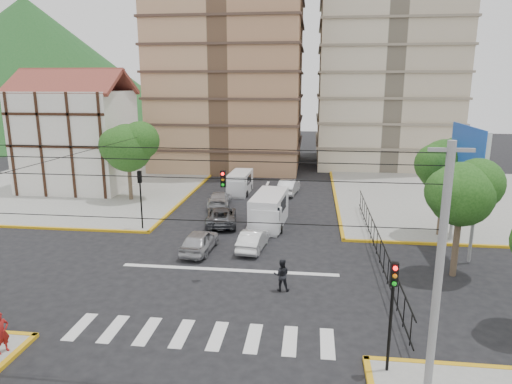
% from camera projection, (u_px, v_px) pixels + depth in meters
% --- Properties ---
extents(ground, '(160.00, 160.00, 0.00)m').
position_uv_depth(ground, '(225.00, 278.00, 25.97)').
color(ground, black).
rests_on(ground, ground).
extents(sidewalk_nw, '(26.00, 26.00, 0.15)m').
position_uv_depth(sidewalk_nw, '(73.00, 188.00, 47.61)').
color(sidewalk_nw, gray).
rests_on(sidewalk_nw, ground).
extents(sidewalk_ne, '(26.00, 26.00, 0.15)m').
position_uv_depth(sidewalk_ne, '(474.00, 200.00, 42.87)').
color(sidewalk_ne, gray).
rests_on(sidewalk_ne, ground).
extents(crosswalk_stripes, '(12.00, 2.40, 0.01)m').
position_uv_depth(crosswalk_stripes, '(200.00, 335.00, 20.18)').
color(crosswalk_stripes, silver).
rests_on(crosswalk_stripes, ground).
extents(stop_line, '(13.00, 0.40, 0.01)m').
position_uv_depth(stop_line, '(229.00, 270.00, 27.13)').
color(stop_line, silver).
rests_on(stop_line, ground).
extents(tudor_building, '(10.80, 8.05, 12.23)m').
position_uv_depth(tudor_building, '(77.00, 139.00, 46.27)').
color(tudor_building, silver).
rests_on(tudor_building, ground).
extents(distant_hill, '(70.00, 70.00, 28.00)m').
position_uv_depth(distant_hill, '(31.00, 66.00, 96.69)').
color(distant_hill, '#1A501E').
rests_on(distant_hill, ground).
extents(park_fence, '(0.10, 22.50, 1.66)m').
position_uv_depth(park_fence, '(376.00, 256.00, 29.24)').
color(park_fence, black).
rests_on(park_fence, ground).
extents(billboard, '(0.36, 6.20, 8.10)m').
position_uv_depth(billboard, '(468.00, 162.00, 28.63)').
color(billboard, slate).
rests_on(billboard, ground).
extents(tree_park_a, '(4.41, 3.60, 6.83)m').
position_uv_depth(tree_park_a, '(463.00, 191.00, 25.18)').
color(tree_park_a, '#473828').
rests_on(tree_park_a, ground).
extents(tree_park_c, '(4.65, 3.80, 7.25)m').
position_uv_depth(tree_park_c, '(447.00, 164.00, 31.74)').
color(tree_park_c, '#473828').
rests_on(tree_park_c, ground).
extents(tree_tudor, '(5.39, 4.40, 7.43)m').
position_uv_depth(tree_tudor, '(129.00, 146.00, 41.59)').
color(tree_tudor, '#473828').
rests_on(tree_tudor, ground).
extents(traffic_light_se, '(0.28, 0.22, 4.40)m').
position_uv_depth(traffic_light_se, '(392.00, 299.00, 16.79)').
color(traffic_light_se, black).
rests_on(traffic_light_se, ground).
extents(traffic_light_nw, '(0.28, 0.22, 4.40)m').
position_uv_depth(traffic_light_nw, '(140.00, 190.00, 33.68)').
color(traffic_light_nw, black).
rests_on(traffic_light_nw, ground).
extents(traffic_light_hanging, '(18.00, 9.12, 0.92)m').
position_uv_depth(traffic_light_hanging, '(215.00, 185.00, 22.61)').
color(traffic_light_hanging, black).
rests_on(traffic_light_hanging, ground).
extents(utility_pole_se, '(1.40, 0.28, 9.00)m').
position_uv_depth(utility_pole_se, '(439.00, 272.00, 15.10)').
color(utility_pole_se, slate).
rests_on(utility_pole_se, ground).
extents(van_right_lane, '(2.70, 5.77, 2.52)m').
position_uv_depth(van_right_lane, '(269.00, 211.00, 34.98)').
color(van_right_lane, silver).
rests_on(van_right_lane, ground).
extents(van_left_lane, '(2.06, 4.79, 2.12)m').
position_uv_depth(van_left_lane, '(240.00, 184.00, 45.32)').
color(van_left_lane, silver).
rests_on(van_left_lane, ground).
extents(car_silver_front_left, '(2.02, 4.41, 1.47)m').
position_uv_depth(car_silver_front_left, '(200.00, 241.00, 29.90)').
color(car_silver_front_left, '#AAAAAF').
rests_on(car_silver_front_left, ground).
extents(car_white_front_right, '(1.87, 4.22, 1.35)m').
position_uv_depth(car_white_front_right, '(253.00, 239.00, 30.37)').
color(car_white_front_right, white).
rests_on(car_white_front_right, ground).
extents(car_grey_mid_left, '(3.14, 5.35, 1.40)m').
position_uv_depth(car_grey_mid_left, '(221.00, 216.00, 35.64)').
color(car_grey_mid_left, '#53555A').
rests_on(car_grey_mid_left, ground).
extents(car_silver_rear_left, '(2.24, 4.68, 1.32)m').
position_uv_depth(car_silver_rear_left, '(220.00, 199.00, 40.89)').
color(car_silver_rear_left, '#B3B4B8').
rests_on(car_silver_rear_left, ground).
extents(car_darkgrey_mid_right, '(2.04, 4.22, 1.39)m').
position_uv_depth(car_darkgrey_mid_right, '(272.00, 200.00, 40.51)').
color(car_darkgrey_mid_right, black).
rests_on(car_darkgrey_mid_right, ground).
extents(car_white_rear_right, '(2.21, 4.73, 1.50)m').
position_uv_depth(car_white_rear_right, '(289.00, 187.00, 45.31)').
color(car_white_rear_right, white).
rests_on(car_white_rear_right, ground).
extents(pedestrian_sw_corner, '(0.67, 0.77, 1.77)m').
position_uv_depth(pedestrian_sw_corner, '(1.00, 332.00, 18.44)').
color(pedestrian_sw_corner, maroon).
rests_on(pedestrian_sw_corner, sidewalk_sw).
extents(pedestrian_crosswalk, '(0.89, 0.71, 1.76)m').
position_uv_depth(pedestrian_crosswalk, '(282.00, 275.00, 24.28)').
color(pedestrian_crosswalk, black).
rests_on(pedestrian_crosswalk, ground).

